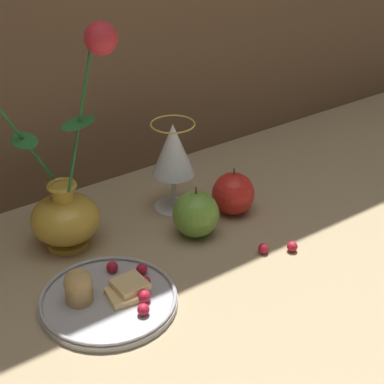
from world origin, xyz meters
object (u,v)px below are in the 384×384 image
object	(u,v)px
wine_glass	(173,153)
apple_beside_vase	(196,214)
vase	(61,192)
apple_near_glass	(233,194)
plate_with_pastries	(106,297)

from	to	relation	value
wine_glass	apple_beside_vase	bearing A→B (deg)	-101.34
vase	apple_near_glass	distance (m)	0.32
apple_near_glass	apple_beside_vase	bearing A→B (deg)	-167.63
wine_glass	apple_near_glass	bearing A→B (deg)	-45.05
apple_beside_vase	plate_with_pastries	bearing A→B (deg)	-161.26
wine_glass	apple_near_glass	size ratio (longest dim) A/B	1.89
plate_with_pastries	apple_beside_vase	size ratio (longest dim) A/B	2.22
plate_with_pastries	apple_near_glass	size ratio (longest dim) A/B	2.30
vase	apple_beside_vase	size ratio (longest dim) A/B	4.00
plate_with_pastries	wine_glass	xyz separation A→B (m)	(0.24, 0.18, 0.10)
plate_with_pastries	apple_near_glass	xyz separation A→B (m)	(0.32, 0.10, 0.03)
apple_beside_vase	apple_near_glass	distance (m)	0.10
plate_with_pastries	apple_near_glass	world-z (taller)	apple_near_glass
vase	apple_near_glass	size ratio (longest dim) A/B	4.16
vase	plate_with_pastries	world-z (taller)	vase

